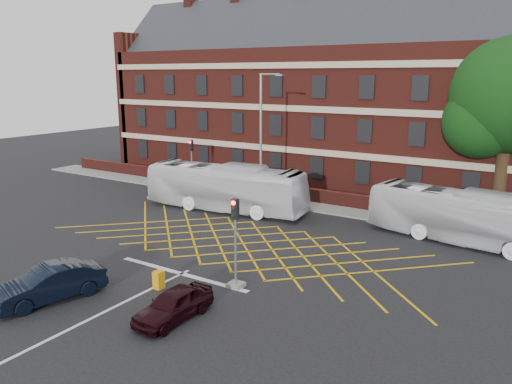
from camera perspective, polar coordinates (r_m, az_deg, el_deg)
The scene contains 17 objects.
ground at distance 28.15m, azimuth -3.78°, elevation -7.01°, with size 120.00×120.00×0.00m, color black.
victorian_building at distance 45.93m, azimuth 13.09°, elevation 10.55°, with size 51.00×12.17×20.40m.
boundary_wall at distance 38.75m, azimuth 7.66°, elevation -0.58°, with size 56.00×0.50×1.10m, color #4C1814.
far_pavement at distance 38.00m, azimuth 7.00°, elevation -1.60°, with size 60.00×3.00×0.12m, color slate.
box_junction_hatching at distance 29.68m, azimuth -1.49°, elevation -5.88°, with size 11.50×0.12×0.02m, color #CC990C.
stop_line at distance 25.61m, azimuth -8.49°, elevation -9.22°, with size 8.00×0.30×0.02m, color silver.
centre_line at distance 21.64m, azimuth -20.19°, elevation -14.33°, with size 0.15×14.00×0.02m, color silver.
bus_left at distance 36.51m, azimuth -3.51°, elevation 0.53°, with size 2.87×12.25×3.41m, color white.
bus_right at distance 31.84m, azimuth 22.77°, elevation -2.63°, with size 2.67×11.40×3.18m, color silver.
car_navy at distance 24.07m, azimuth -22.54°, elevation -9.66°, with size 1.65×4.74×1.56m, color black.
car_maroon at distance 21.03m, azimuth -9.41°, elevation -12.57°, with size 1.51×3.76×1.28m, color black.
deciduous_tree at distance 37.47m, azimuth 26.84°, elevation 9.00°, with size 7.83×7.67×12.25m.
traffic_light_near at distance 23.24m, azimuth -2.36°, elevation -6.82°, with size 0.70×0.70×4.27m.
traffic_light_far at distance 43.75m, azimuth -7.34°, elevation 2.65°, with size 0.70×0.70×4.27m.
street_lamp at distance 36.67m, azimuth 0.63°, elevation 3.40°, with size 2.25×1.00×9.83m.
direction_signs at distance 44.74m, azimuth -9.24°, elevation 2.32°, with size 1.10×0.16×2.20m.
utility_cabinet at distance 24.02m, azimuth -11.06°, elevation -9.82°, with size 0.40×0.44×0.84m, color orange.
Camera 1 is at (15.76, -21.19, 9.74)m, focal length 35.00 mm.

